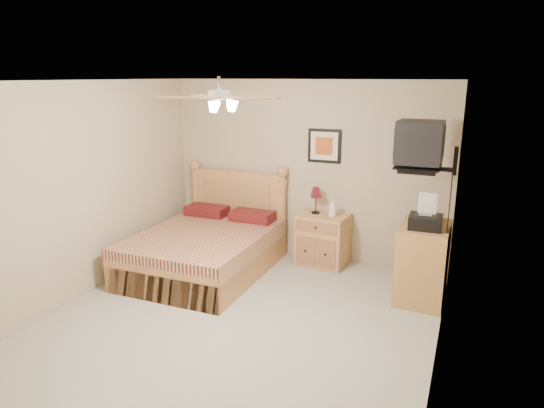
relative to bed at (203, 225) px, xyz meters
The scene contains 17 objects.
floor 1.65m from the bed, 47.58° to the right, with size 4.50×4.50×0.00m, color #A19C91.
ceiling 2.39m from the bed, 47.58° to the right, with size 4.00×4.50×0.04m, color white.
wall_back 1.63m from the bed, 47.83° to the left, with size 4.00×0.04×2.50m, color tan.
wall_front 3.57m from the bed, 73.11° to the right, with size 4.00×0.04×2.50m, color tan.
wall_left 1.60m from the bed, 131.09° to the right, with size 0.04×4.50×2.50m, color tan.
wall_right 3.28m from the bed, 20.33° to the right, with size 0.04×4.50×2.50m, color tan.
bed is the anchor object (origin of this frame).
nightstand 1.66m from the bed, 32.80° to the left, with size 0.66×0.49×0.71m, color #C2834C.
table_lamp 1.57m from the bed, 36.37° to the left, with size 0.20×0.20×0.37m, color #53101A, non-canonical shape.
lotion_bottle 1.74m from the bed, 29.50° to the left, with size 0.10×0.10×0.25m, color white.
framed_picture 1.96m from the bed, 40.64° to the left, with size 0.46×0.04×0.46m, color black.
dresser 2.78m from the bed, ahead, with size 0.53×0.77×0.91m, color #A87C3E.
fax_machine 2.80m from the bed, ahead, with size 0.35×0.37×0.37m, color black, non-canonical shape.
magazine_lower 2.78m from the bed, 12.34° to the left, with size 0.19×0.25×0.02m, color beige.
magazine_upper 2.81m from the bed, 12.15° to the left, with size 0.18×0.25×0.02m, color gray.
wall_tv 3.01m from the bed, ahead, with size 0.56×0.46×0.58m, color black, non-canonical shape.
ceiling_fan 2.38m from the bed, 52.21° to the right, with size 1.14×1.14×0.28m, color white, non-canonical shape.
Camera 1 is at (2.14, -4.11, 2.55)m, focal length 32.00 mm.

